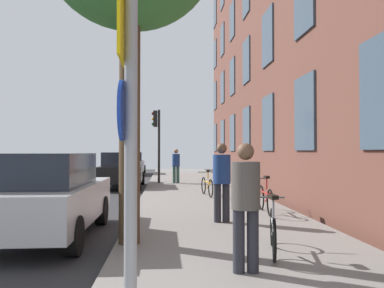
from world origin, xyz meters
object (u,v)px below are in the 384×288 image
object	(u,v)px
traffic_light	(157,133)
car_0	(46,195)
bicycle_2	(207,186)
pedestrian_1	(222,177)
bicycle_0	(273,230)
bicycle_1	(265,198)
pedestrian_2	(176,163)
car_1	(122,169)
car_2	(131,163)
sign_post	(128,111)
pedestrian_0	(246,198)

from	to	relation	value
traffic_light	car_0	world-z (taller)	traffic_light
car_0	traffic_light	bearing A→B (deg)	81.02
bicycle_2	pedestrian_1	world-z (taller)	pedestrian_1
bicycle_0	bicycle_1	bearing A→B (deg)	76.89
bicycle_1	pedestrian_2	world-z (taller)	pedestrian_2
car_1	car_2	bearing A→B (deg)	92.73
sign_post	bicycle_0	bearing A→B (deg)	48.01
traffic_light	pedestrian_2	world-z (taller)	traffic_light
bicycle_1	car_2	bearing A→B (deg)	105.07
traffic_light	pedestrian_1	xyz separation A→B (m)	(1.65, -10.75, -1.50)
bicycle_0	car_2	xyz separation A→B (m)	(-4.10, 22.25, 0.38)
car_0	car_2	distance (m)	20.52
sign_post	pedestrian_2	bearing A→B (deg)	86.78
bicycle_1	pedestrian_2	xyz separation A→B (m)	(-1.97, 9.54, 0.59)
pedestrian_0	car_2	xyz separation A→B (m)	(-3.50, 23.14, -0.22)
sign_post	traffic_light	xyz separation A→B (m)	(-0.07, 15.57, 0.57)
pedestrian_1	car_0	size ratio (longest dim) A/B	0.41
sign_post	traffic_light	world-z (taller)	traffic_light
bicycle_2	pedestrian_0	size ratio (longest dim) A/B	1.03
bicycle_1	car_1	world-z (taller)	car_1
pedestrian_0	pedestrian_1	size ratio (longest dim) A/B	0.96
pedestrian_0	pedestrian_2	xyz separation A→B (m)	(-0.49, 14.19, 0.02)
bicycle_1	pedestrian_2	distance (m)	9.76
bicycle_1	bicycle_2	xyz separation A→B (m)	(-1.04, 3.94, -0.02)
pedestrian_2	car_0	bearing A→B (deg)	-103.53
pedestrian_1	car_2	bearing A→B (deg)	100.70
car_0	sign_post	bearing A→B (deg)	-64.02
car_2	pedestrian_0	bearing A→B (deg)	-81.41
pedestrian_0	car_2	size ratio (longest dim) A/B	0.38
pedestrian_0	pedestrian_2	size ratio (longest dim) A/B	0.98
bicycle_2	pedestrian_1	distance (m)	5.12
bicycle_1	pedestrian_1	bearing A→B (deg)	-138.38
bicycle_0	car_1	size ratio (longest dim) A/B	0.34
car_0	car_1	distance (m)	10.47
traffic_light	pedestrian_2	xyz separation A→B (m)	(0.94, -0.08, -1.52)
pedestrian_0	car_0	world-z (taller)	pedestrian_0
bicycle_1	car_0	bearing A→B (deg)	-156.90
traffic_light	bicycle_0	bearing A→B (deg)	-81.32
sign_post	car_2	bearing A→B (deg)	94.98
bicycle_0	bicycle_1	distance (m)	3.87
sign_post	traffic_light	bearing A→B (deg)	90.27
bicycle_1	car_1	xyz separation A→B (m)	(-4.50, 8.44, 0.36)
bicycle_1	pedestrian_0	distance (m)	4.92
pedestrian_1	car_2	xyz separation A→B (m)	(-3.71, 19.62, -0.26)
traffic_light	pedestrian_1	size ratio (longest dim) A/B	2.10
traffic_light	pedestrian_2	bearing A→B (deg)	-4.71
sign_post	car_0	world-z (taller)	sign_post
bicycle_1	bicycle_2	distance (m)	4.08
bicycle_0	pedestrian_1	xyz separation A→B (m)	(-0.39, 2.64, 0.64)
car_1	pedestrian_1	bearing A→B (deg)	-71.36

